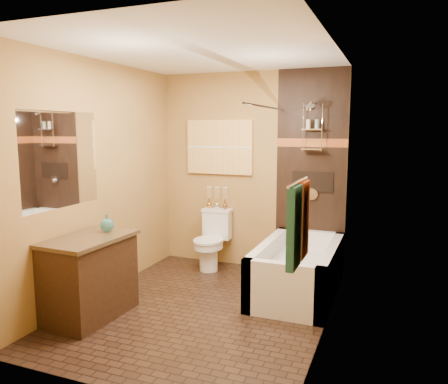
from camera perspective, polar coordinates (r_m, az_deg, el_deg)
The scene contains 23 objects.
floor at distance 4.54m, azimuth -2.75°, elevation -14.91°, with size 3.00×3.00×0.00m, color black.
wall_left at distance 4.83m, azimuth -15.96°, elevation 1.55°, with size 0.02×3.00×2.50m, color #B08244.
wall_right at distance 3.88m, azimuth 13.50°, elevation 0.06°, with size 0.02×3.00×2.50m, color #B08244.
wall_back at distance 5.60m, azimuth 3.47°, elevation 2.75°, with size 2.40×0.02×2.50m, color #B08244.
wall_front at distance 2.93m, azimuth -15.07°, elevation -2.61°, with size 2.40×0.02×2.50m, color #B08244.
ceiling at distance 4.24m, azimuth -3.00°, elevation 17.93°, with size 3.00×3.00×0.00m, color silver.
alcove_tile_back at distance 5.40m, azimuth 11.27°, elevation 2.40°, with size 0.85×0.01×2.50m, color black.
alcove_tile_right at distance 4.62m, azimuth 14.67°, elevation 1.31°, with size 0.01×1.50×2.50m, color black.
mosaic_band_back at distance 5.37m, azimuth 11.36°, elevation 6.32°, with size 0.85×0.01×0.10m, color #97391B.
mosaic_band_right at distance 4.59m, azimuth 14.72°, elevation 5.90°, with size 0.01×1.50×0.10m, color #97391B.
alcove_niche at distance 5.40m, azimuth 11.49°, elevation 1.32°, with size 0.50×0.01×0.25m, color black.
shower_fixtures at distance 5.27m, azimuth 11.45°, elevation 6.78°, with size 0.24×0.33×1.16m.
curtain_rod at distance 4.75m, azimuth 5.37°, elevation 11.03°, with size 0.03×0.03×1.55m, color silver.
towel_bar at distance 2.83m, azimuth 9.64°, elevation 1.30°, with size 0.02×0.02×0.55m, color silver.
towel_teal at distance 2.75m, azimuth 9.14°, elevation -4.60°, with size 0.05×0.22×0.52m, color #1B525A.
towel_rust at distance 3.00m, azimuth 10.22°, elevation -3.55°, with size 0.05×0.22×0.52m, color maroon.
sunset_painting at distance 5.70m, azimuth -0.60°, elevation 5.88°, with size 0.90×0.04×0.70m, color gold.
vanity_mirror at distance 4.37m, azimuth -20.48°, elevation 3.96°, with size 0.01×1.00×0.90m, color white.
bathtub at distance 4.90m, azimuth 9.65°, elevation -10.49°, with size 0.80×1.50×0.55m.
toilet at distance 5.64m, azimuth -1.56°, elevation -6.19°, with size 0.39×0.57×0.75m.
vanity at distance 4.41m, azimuth -17.15°, elevation -10.53°, with size 0.58×0.91×0.78m.
teal_bottle at distance 4.43m, azimuth -15.03°, elevation -3.95°, with size 0.14×0.14×0.21m, color #287A7A, non-canonical shape.
bud_vases at distance 5.69m, azimuth -0.92°, elevation -0.69°, with size 0.28×0.06×0.28m.
Camera 1 is at (1.72, -3.80, 1.79)m, focal length 35.00 mm.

